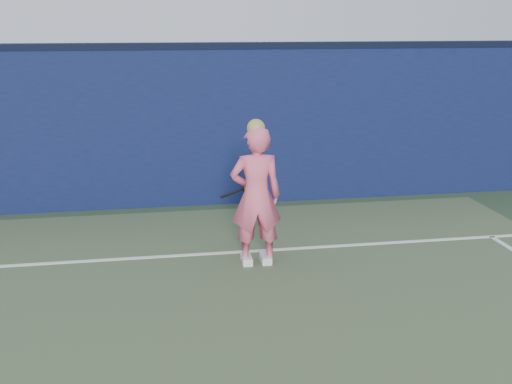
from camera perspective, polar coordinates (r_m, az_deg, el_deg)
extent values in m
cube|color=#0D153B|center=(10.44, -10.31, 5.48)|extent=(24.00, 0.40, 2.50)
cube|color=black|center=(10.31, -10.66, 12.61)|extent=(24.00, 0.42, 0.10)
imported|color=#F55F81|center=(7.80, 0.00, -0.38)|extent=(0.64, 0.42, 1.73)
sphere|color=tan|center=(7.62, 0.00, 5.69)|extent=(0.22, 0.22, 0.22)
cube|color=white|center=(8.08, 0.84, -5.94)|extent=(0.12, 0.28, 0.10)
cube|color=white|center=(8.04, -0.85, -6.04)|extent=(0.12, 0.28, 0.10)
torus|color=black|center=(8.25, -0.31, 0.48)|extent=(0.30, 0.17, 0.31)
torus|color=yellow|center=(8.25, -0.31, 0.48)|extent=(0.25, 0.13, 0.25)
cylinder|color=beige|center=(8.25, -0.31, 0.48)|extent=(0.24, 0.12, 0.25)
cylinder|color=black|center=(8.22, -1.88, -0.01)|extent=(0.28, 0.09, 0.10)
cylinder|color=black|center=(8.21, -2.77, -0.33)|extent=(0.13, 0.06, 0.07)
cube|color=white|center=(8.34, -9.95, -5.77)|extent=(11.00, 0.08, 0.01)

